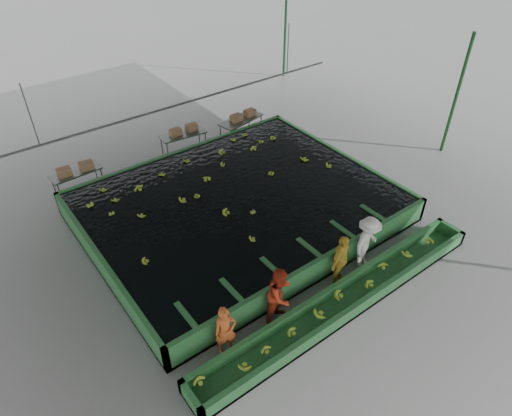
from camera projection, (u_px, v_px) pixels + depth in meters
ground at (265, 239)px, 15.16m from camera, size 80.00×80.00×0.00m
shed_roof at (267, 98)px, 12.11m from camera, size 20.00×22.00×0.04m
shed_posts at (266, 176)px, 13.64m from camera, size 20.00×22.00×5.00m
flotation_tank at (239, 207)px, 15.84m from camera, size 10.00×8.00×0.90m
tank_water at (238, 197)px, 15.59m from camera, size 9.70×7.70×0.00m
sorting_trough at (344, 301)px, 12.73m from camera, size 10.00×1.00×0.50m
cableway_rail at (181, 104)px, 16.50m from camera, size 0.08×0.08×14.00m
rail_hanger_left at (30, 116)px, 13.50m from camera, size 0.04×0.04×2.00m
rail_hanger_right at (288, 49)px, 18.28m from camera, size 0.04×0.04×2.00m
worker_a at (226, 331)px, 11.28m from camera, size 0.65×0.52×1.54m
worker_b at (280, 295)px, 12.03m from camera, size 1.07×0.96×1.82m
worker_c at (341, 260)px, 13.13m from camera, size 1.10×0.72×1.73m
worker_d at (367, 243)px, 13.62m from camera, size 1.34×1.01×1.85m
packing_table_left at (78, 181)px, 17.16m from camera, size 1.86×0.82×0.83m
packing_table_mid at (184, 143)px, 19.42m from camera, size 2.00×0.97×0.88m
packing_table_right at (241, 129)px, 20.35m from camera, size 2.21×1.24×0.95m
box_stack_left at (76, 172)px, 16.88m from camera, size 1.36×0.47×0.29m
box_stack_mid at (184, 132)px, 19.22m from camera, size 1.25×0.37×0.27m
box_stack_right at (243, 118)px, 20.13m from camera, size 1.29×0.43×0.27m
floating_bananas at (225, 187)px, 16.10m from camera, size 8.28×5.64×0.11m
trough_bananas at (345, 297)px, 12.64m from camera, size 9.57×0.64×0.13m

